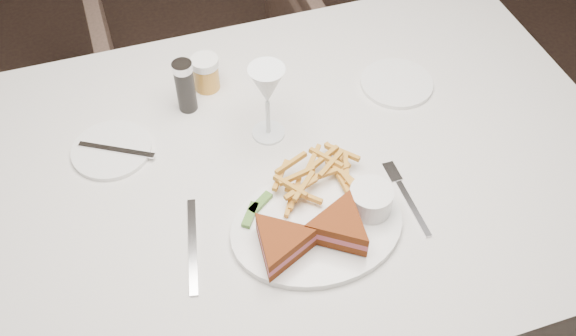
{
  "coord_description": "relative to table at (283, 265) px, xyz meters",
  "views": [
    {
      "loc": [
        -0.31,
        -0.44,
        1.72
      ],
      "look_at": [
        -0.11,
        0.3,
        0.8
      ],
      "focal_mm": 40.0,
      "sensor_mm": 36.0,
      "label": 1
    }
  ],
  "objects": [
    {
      "name": "table_setting",
      "position": [
        0.01,
        -0.06,
        0.41
      ],
      "size": [
        0.79,
        0.63,
        0.18
      ],
      "color": "white",
      "rests_on": "table"
    },
    {
      "name": "table",
      "position": [
        0.0,
        0.0,
        0.0
      ],
      "size": [
        1.44,
        1.0,
        0.75
      ],
      "primitive_type": "cube",
      "rotation": [
        0.0,
        0.0,
        0.05
      ],
      "color": "silver",
      "rests_on": "ground"
    },
    {
      "name": "chair_far",
      "position": [
        -0.03,
        0.81,
        -0.03
      ],
      "size": [
        0.71,
        0.67,
        0.69
      ],
      "primitive_type": "imported",
      "rotation": [
        0.0,
        0.0,
        3.2
      ],
      "color": "#48362C",
      "rests_on": "ground"
    }
  ]
}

